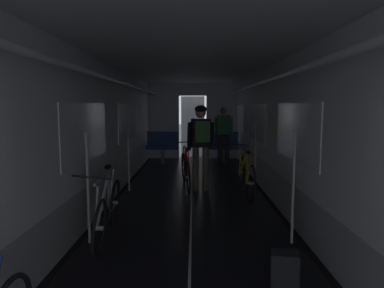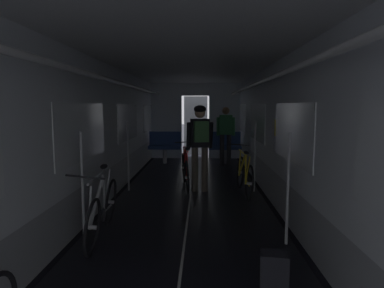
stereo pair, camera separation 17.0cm
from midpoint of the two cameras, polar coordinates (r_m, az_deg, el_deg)
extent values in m
cube|color=black|center=(5.68, -15.69, -11.25)|extent=(0.08, 11.50, 0.01)
cube|color=black|center=(5.62, 13.78, -11.40)|extent=(0.08, 11.50, 0.01)
cube|color=beige|center=(5.47, -1.04, -11.71)|extent=(0.03, 11.27, 0.00)
cube|color=#9EA0A5|center=(5.63, -16.77, -8.32)|extent=(0.12, 11.50, 0.60)
cube|color=silver|center=(5.46, -17.18, 4.23)|extent=(0.12, 11.50, 1.85)
cube|color=white|center=(4.90, -18.41, 1.92)|extent=(0.02, 1.90, 0.80)
cube|color=white|center=(7.67, -11.52, 3.63)|extent=(0.02, 1.90, 0.80)
cube|color=white|center=(10.50, -8.30, 4.41)|extent=(0.02, 1.90, 0.80)
cube|color=yellow|center=(5.45, -16.46, 2.40)|extent=(0.01, 0.20, 0.28)
cylinder|color=white|center=(5.37, -13.88, 10.43)|extent=(0.07, 11.04, 0.07)
cylinder|color=#B7BABF|center=(4.40, -18.34, -7.13)|extent=(0.04, 0.04, 1.40)
cylinder|color=#B7BABF|center=(6.87, -11.42, -2.13)|extent=(0.04, 0.04, 1.40)
cube|color=#9EA0A5|center=(5.56, 14.88, -8.45)|extent=(0.12, 11.50, 0.60)
cube|color=silver|center=(5.38, 15.25, 4.26)|extent=(0.12, 11.50, 1.85)
cube|color=white|center=(4.82, 16.19, 1.92)|extent=(0.02, 1.90, 0.80)
cube|color=white|center=(7.62, 10.31, 3.64)|extent=(0.02, 1.90, 0.80)
cube|color=white|center=(10.46, 7.59, 4.42)|extent=(0.02, 1.90, 0.80)
cube|color=yellow|center=(5.77, 13.54, 2.70)|extent=(0.01, 0.20, 0.28)
cylinder|color=white|center=(5.32, 11.83, 10.53)|extent=(0.07, 11.04, 0.07)
cylinder|color=#B7BABF|center=(4.33, 15.75, -7.28)|extent=(0.04, 0.04, 1.40)
cylinder|color=#B7BABF|center=(6.82, 9.98, -2.16)|extent=(0.04, 0.04, 1.40)
cube|color=silver|center=(11.07, -5.26, 3.91)|extent=(1.00, 0.12, 2.45)
cube|color=silver|center=(11.05, 4.62, 3.91)|extent=(1.00, 0.12, 2.45)
cube|color=silver|center=(11.02, -0.33, 9.25)|extent=(0.90, 0.12, 0.40)
cube|color=#4C4F54|center=(11.73, -0.29, 3.10)|extent=(0.81, 0.04, 2.05)
cube|color=silver|center=(5.26, -1.10, 15.20)|extent=(3.14, 11.62, 0.12)
cylinder|color=gray|center=(10.11, -5.50, -2.06)|extent=(0.12, 0.12, 0.44)
cube|color=#2D4784|center=(10.08, -5.52, -0.54)|extent=(0.96, 0.44, 0.10)
cube|color=#2D4784|center=(10.24, -5.43, 0.98)|extent=(0.96, 0.08, 0.40)
torus|color=gray|center=(10.30, -7.80, 2.10)|extent=(0.14, 0.14, 0.02)
cylinder|color=gray|center=(10.09, 4.73, -2.07)|extent=(0.12, 0.12, 0.44)
cube|color=#2D4784|center=(10.05, 4.74, -0.55)|extent=(0.96, 0.44, 0.10)
cube|color=#2D4784|center=(10.22, 4.67, 0.98)|extent=(0.96, 0.08, 0.40)
torus|color=gray|center=(10.21, 2.26, 2.11)|extent=(0.14, 0.14, 0.02)
torus|color=black|center=(5.03, -13.98, -9.62)|extent=(0.15, 0.68, 0.67)
cylinder|color=#B2B2B7|center=(5.03, -13.98, -9.62)|extent=(0.10, 0.06, 0.06)
torus|color=black|center=(4.08, -16.69, -13.53)|extent=(0.15, 0.68, 0.67)
cylinder|color=#B2B2B7|center=(4.08, -16.69, -13.53)|extent=(0.10, 0.06, 0.06)
cylinder|color=#ADAFB5|center=(4.31, -16.11, -9.37)|extent=(0.07, 0.54, 0.56)
cylinder|color=#ADAFB5|center=(4.70, -15.00, -8.03)|extent=(0.11, 0.34, 0.55)
cylinder|color=#ADAFB5|center=(4.40, -16.13, -5.52)|extent=(0.09, 0.82, 0.04)
cylinder|color=#ADAFB5|center=(4.91, -14.51, -7.13)|extent=(0.07, 0.17, 0.49)
cylinder|color=#ADAFB5|center=(4.83, -14.45, -10.61)|extent=(0.06, 0.45, 0.07)
cylinder|color=#ADAFB5|center=(4.04, -17.06, -10.15)|extent=(0.08, 0.09, 0.49)
cylinder|color=black|center=(4.62, -14.95, -11.68)|extent=(0.04, 0.17, 0.17)
ellipsoid|color=black|center=(4.81, -15.10, -3.77)|extent=(0.11, 0.25, 0.07)
cylinder|color=black|center=(3.95, -17.81, -5.47)|extent=(0.44, 0.05, 0.07)
torus|color=black|center=(6.14, 9.19, -6.59)|extent=(0.12, 0.67, 0.67)
cylinder|color=#B2B2B7|center=(6.14, 9.19, -6.59)|extent=(0.10, 0.05, 0.06)
torus|color=black|center=(7.12, 7.58, -4.75)|extent=(0.12, 0.67, 0.67)
cylinder|color=#B2B2B7|center=(7.12, 7.58, -4.75)|extent=(0.10, 0.05, 0.06)
cylinder|color=yellow|center=(6.77, 7.91, -3.45)|extent=(0.10, 0.54, 0.56)
cylinder|color=yellow|center=(6.37, 8.55, -4.08)|extent=(0.07, 0.34, 0.55)
cylinder|color=yellow|center=(6.57, 8.00, -1.41)|extent=(0.07, 0.82, 0.04)
cylinder|color=yellow|center=(6.15, 8.92, -4.25)|extent=(0.07, 0.16, 0.49)
cylinder|color=yellow|center=(6.36, 8.80, -6.33)|extent=(0.04, 0.45, 0.07)
cylinder|color=yellow|center=(7.04, 7.49, -2.87)|extent=(0.07, 0.09, 0.49)
cylinder|color=black|center=(6.58, 8.44, -6.09)|extent=(0.03, 0.17, 0.17)
ellipsoid|color=black|center=(6.15, 8.66, -1.41)|extent=(0.10, 0.24, 0.07)
cylinder|color=black|center=(7.01, 7.29, -0.10)|extent=(0.44, 0.04, 0.06)
cylinder|color=brown|center=(6.74, -0.11, -4.33)|extent=(0.13, 0.13, 0.90)
cylinder|color=brown|center=(6.77, 1.58, -4.28)|extent=(0.13, 0.13, 0.90)
cube|color=black|center=(6.65, 0.75, 1.88)|extent=(0.39, 0.27, 0.56)
cylinder|color=black|center=(6.65, -1.16, 1.44)|extent=(0.12, 0.21, 0.53)
cylinder|color=black|center=(6.72, 2.57, 1.49)|extent=(0.12, 0.21, 0.53)
sphere|color=tan|center=(6.63, 0.75, 5.33)|extent=(0.21, 0.21, 0.21)
ellipsoid|color=black|center=(6.63, 0.75, 5.93)|extent=(0.28, 0.31, 0.16)
cube|color=#3D703D|center=(6.48, 0.98, 2.12)|extent=(0.30, 0.20, 0.40)
torus|color=black|center=(6.53, -1.40, -5.71)|extent=(0.15, 0.67, 0.67)
cylinder|color=#B2B2B7|center=(6.53, -1.40, -5.71)|extent=(0.10, 0.06, 0.05)
torus|color=black|center=(7.52, -2.10, -4.09)|extent=(0.15, 0.67, 0.67)
cylinder|color=#B2B2B7|center=(7.52, -2.10, -4.09)|extent=(0.10, 0.06, 0.05)
cylinder|color=red|center=(7.18, -1.84, -2.82)|extent=(0.08, 0.54, 0.56)
cylinder|color=red|center=(6.77, -1.55, -3.37)|extent=(0.10, 0.34, 0.55)
cylinder|color=red|center=(6.99, -1.64, -0.88)|extent=(0.13, 0.82, 0.04)
cylinder|color=red|center=(6.55, -1.37, -3.51)|extent=(0.03, 0.17, 0.49)
cylinder|color=red|center=(6.75, -1.58, -5.50)|extent=(0.08, 0.45, 0.07)
cylinder|color=red|center=(7.45, -2.01, -2.30)|extent=(0.06, 0.09, 0.49)
cylinder|color=black|center=(6.97, -1.75, -5.30)|extent=(0.04, 0.17, 0.17)
ellipsoid|color=black|center=(6.56, -1.30, -0.83)|extent=(0.12, 0.25, 0.06)
cylinder|color=black|center=(7.43, -1.91, 0.34)|extent=(0.44, 0.08, 0.04)
cylinder|color=#2D2D33|center=(9.77, 5.46, -0.99)|extent=(0.13, 0.13, 0.90)
cylinder|color=#2D2D33|center=(9.76, 4.29, -0.99)|extent=(0.13, 0.13, 0.90)
cube|color=#337F47|center=(9.70, 4.91, 3.29)|extent=(0.36, 0.22, 0.56)
cylinder|color=#337F47|center=(9.70, 6.22, 2.98)|extent=(0.09, 0.20, 0.53)
cylinder|color=#337F47|center=(9.66, 3.62, 2.99)|extent=(0.09, 0.20, 0.53)
sphere|color=#9E7051|center=(9.68, 4.94, 5.65)|extent=(0.21, 0.21, 0.21)
cube|color=black|center=(3.48, 13.95, -19.96)|extent=(0.29, 0.24, 0.34)
camera|label=1|loc=(0.09, -90.67, -0.08)|focal=31.39mm
camera|label=2|loc=(0.09, 89.33, 0.08)|focal=31.39mm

